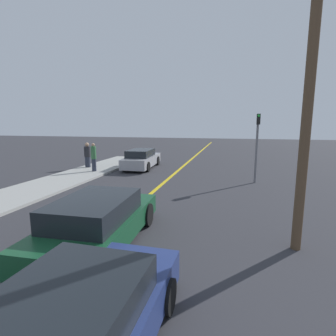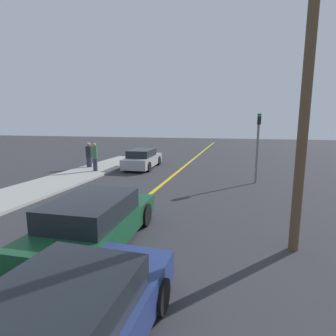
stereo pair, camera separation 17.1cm
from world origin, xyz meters
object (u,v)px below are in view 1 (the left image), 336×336
Objects in this scene: car_ahead_center at (98,221)px; pedestrian_far_standing at (87,155)px; traffic_light at (257,141)px; car_far_distant at (142,159)px; pedestrian_mid_group at (94,157)px; car_near_right_lane at (72,329)px; utility_pole at (308,102)px.

pedestrian_far_standing is (-6.62, 10.60, 0.34)m from car_ahead_center.
traffic_light is (11.25, -1.90, 1.31)m from pedestrian_far_standing.
pedestrian_mid_group is (-2.37, -2.57, 0.39)m from car_far_distant.
car_ahead_center reaches higher than car_near_right_lane.
car_ahead_center is (-1.47, 3.37, 0.05)m from car_near_right_lane.
utility_pole is at bearing -86.72° from traffic_light.
traffic_light reaches higher than pedestrian_mid_group.
car_near_right_lane is 3.68m from car_ahead_center.
pedestrian_far_standing is at bearing 132.98° from pedestrian_mid_group.
car_ahead_center is 12.50m from pedestrian_far_standing.
pedestrian_mid_group is (-5.36, 9.25, 0.40)m from car_ahead_center.
pedestrian_far_standing is at bearing 121.19° from car_near_right_lane.
car_far_distant is at bearing 157.75° from traffic_light.
car_far_distant is 0.66× the size of utility_pole.
pedestrian_mid_group reaches higher than pedestrian_far_standing.
car_near_right_lane is 0.88× the size of car_ahead_center.
pedestrian_mid_group is at bearing 119.54° from car_near_right_lane.
pedestrian_far_standing is (-8.10, 13.98, 0.39)m from car_near_right_lane.
pedestrian_mid_group is 13.56m from utility_pole.
car_ahead_center is 2.70× the size of pedestrian_far_standing.
utility_pole is at bearing 51.67° from car_near_right_lane.
pedestrian_mid_group reaches higher than car_near_right_lane.
pedestrian_mid_group is at bearing 117.96° from car_ahead_center.
utility_pole reaches higher than car_far_distant.
utility_pole is (8.06, -10.83, 3.05)m from car_far_distant.
pedestrian_mid_group is at bearing -136.01° from car_far_distant.
pedestrian_mid_group is 10.08m from traffic_light.
traffic_light reaches higher than pedestrian_far_standing.
utility_pole is (0.44, -7.71, 1.42)m from traffic_light.
car_near_right_lane is 1.13× the size of traffic_light.
car_ahead_center is 6.00m from utility_pole.
pedestrian_mid_group reaches higher than car_ahead_center.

